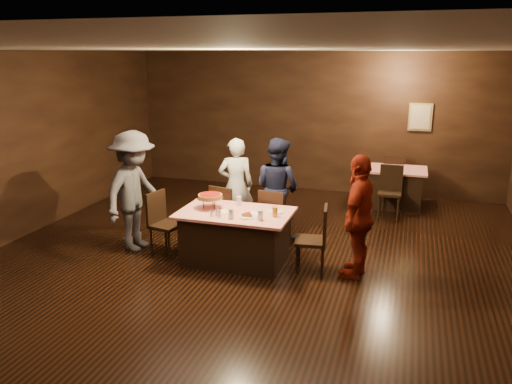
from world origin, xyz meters
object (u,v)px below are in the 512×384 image
(chair_back_near, at_px, (390,192))
(glass_front_left, at_px, (231,214))
(chair_end_right, at_px, (311,239))
(diner_red_shirt, at_px, (359,216))
(chair_back_far, at_px, (393,176))
(diner_grey_knit, at_px, (134,191))
(back_table, at_px, (391,187))
(diner_navy_hoodie, at_px, (277,188))
(chair_far_right, at_px, (276,218))
(pizza_stand, at_px, (210,196))
(main_table, at_px, (236,237))
(plate_empty, at_px, (275,212))
(chair_far_left, at_px, (228,213))
(glass_front_right, at_px, (260,215))
(chair_end_left, at_px, (167,224))
(glass_back, at_px, (239,201))
(diner_white_jacket, at_px, (236,185))
(glass_amber, at_px, (275,212))

(chair_back_near, xyz_separation_m, glass_front_left, (-1.97, -3.14, 0.37))
(chair_end_right, xyz_separation_m, diner_red_shirt, (0.63, 0.07, 0.37))
(chair_back_far, bearing_deg, diner_grey_knit, 44.36)
(back_table, relative_size, diner_navy_hoodie, 0.78)
(chair_far_right, distance_m, pizza_stand, 1.16)
(main_table, bearing_deg, plate_empty, 15.26)
(glass_front_left, bearing_deg, chair_far_left, 113.20)
(glass_front_right, bearing_deg, plate_empty, 75.96)
(chair_far_right, xyz_separation_m, chair_end_left, (-1.50, -0.75, 0.00))
(chair_far_left, relative_size, glass_back, 6.79)
(chair_back_far, bearing_deg, pizza_stand, 55.61)
(chair_far_right, height_order, chair_end_left, same)
(chair_back_far, bearing_deg, diner_red_shirt, 82.15)
(chair_far_right, distance_m, chair_end_left, 1.68)
(chair_end_left, xyz_separation_m, diner_navy_hoodie, (1.40, 1.22, 0.35))
(chair_end_right, relative_size, diner_red_shirt, 0.56)
(chair_far_left, relative_size, chair_end_right, 1.00)
(chair_back_near, distance_m, diner_white_jacket, 2.93)
(glass_front_right, relative_size, glass_back, 1.00)
(glass_back, bearing_deg, diner_white_jacket, 111.88)
(chair_end_right, bearing_deg, diner_navy_hoodie, -154.16)
(main_table, height_order, back_table, same)
(main_table, bearing_deg, chair_end_right, 0.00)
(chair_end_left, bearing_deg, glass_back, -62.06)
(chair_far_left, bearing_deg, chair_back_near, -125.05)
(chair_back_near, xyz_separation_m, diner_navy_hoodie, (-1.72, -1.62, 0.35))
(main_table, relative_size, chair_end_right, 1.68)
(pizza_stand, relative_size, glass_front_right, 2.71)
(diner_white_jacket, xyz_separation_m, pizza_stand, (0.04, -1.23, 0.15))
(diner_grey_knit, relative_size, glass_amber, 13.19)
(chair_back_far, relative_size, diner_navy_hoodie, 0.57)
(main_table, xyz_separation_m, diner_white_jacket, (-0.44, 1.28, 0.42))
(plate_empty, height_order, glass_back, glass_back)
(chair_far_right, bearing_deg, diner_grey_knit, 28.31)
(chair_far_left, bearing_deg, glass_front_right, 144.50)
(back_table, bearing_deg, pizza_stand, -124.73)
(diner_grey_knit, height_order, glass_front_left, diner_grey_knit)
(diner_white_jacket, height_order, glass_front_left, diner_white_jacket)
(chair_end_right, height_order, diner_navy_hoodie, diner_navy_hoodie)
(chair_far_left, bearing_deg, pizza_stand, 104.13)
(diner_white_jacket, relative_size, plate_empty, 6.43)
(chair_end_right, bearing_deg, diner_grey_knit, -98.60)
(pizza_stand, xyz_separation_m, glass_back, (0.35, 0.25, -0.11))
(chair_far_left, distance_m, glass_front_left, 1.20)
(chair_end_left, height_order, plate_empty, chair_end_left)
(chair_end_right, distance_m, glass_back, 1.24)
(diner_navy_hoodie, distance_m, diner_grey_knit, 2.27)
(chair_back_near, relative_size, pizza_stand, 2.50)
(diner_white_jacket, xyz_separation_m, plate_empty, (0.99, -1.13, -0.03))
(diner_grey_knit, distance_m, glass_front_right, 2.12)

